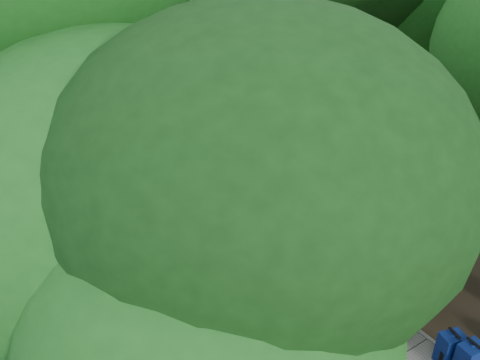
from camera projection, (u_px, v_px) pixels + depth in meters
ground at (290, 276)px, 10.77m from camera, size 120.00×120.00×0.00m
sand_beach at (86, 99)px, 22.72m from camera, size 40.00×22.00×0.02m
boardwalk at (265, 252)px, 11.49m from camera, size 2.00×12.00×0.12m
backpack_left_d at (333, 338)px, 8.60m from camera, size 0.40×0.34×0.52m
backpack_right_b at (469, 359)px, 8.00m from camera, size 0.46×0.35×0.78m
backpack_right_c at (451, 347)px, 8.27m from camera, size 0.48×0.40×0.72m
backpack_right_d at (397, 316)px, 9.06m from camera, size 0.42×0.33×0.59m
duffel_right_khaki at (394, 312)px, 9.25m from camera, size 0.72×0.79×0.44m
duffel_right_black at (351, 286)px, 9.97m from camera, size 0.61×0.73×0.40m
suitcase_on_boardwalk at (348, 341)px, 8.49m from camera, size 0.39×0.24×0.57m
lone_suitcase_on_sand at (154, 144)px, 16.90m from camera, size 0.42×0.26×0.63m
hat_white at (386, 353)px, 7.66m from camera, size 0.38×0.38×0.13m
kayak at (24, 158)px, 16.20m from camera, size 1.46×3.01×0.29m
sun_lounger at (208, 115)px, 19.79m from camera, size 0.54×1.63×0.52m
tree_right_c at (364, 47)px, 11.72m from camera, size 5.20×5.20×9.00m
tree_right_d at (356, 14)px, 14.37m from camera, size 5.32×5.32×9.75m
tree_right_e at (275, 20)px, 15.58m from camera, size 5.02×5.02×9.04m
tree_left_a at (218, 318)px, 4.76m from camera, size 4.16×4.16×6.94m
tree_left_c at (55, 87)px, 8.81m from camera, size 5.09×5.09×8.85m
tree_back_a at (43, 2)px, 19.70m from camera, size 5.25×5.25×9.09m
palm_right_a at (248, 35)px, 15.27m from camera, size 4.84×4.84×8.26m
palm_right_b at (223, 4)px, 19.02m from camera, size 4.74×4.74×9.16m
palm_right_c at (148, 24)px, 19.51m from camera, size 4.75×4.75×7.56m
rock_left_c at (218, 275)px, 10.56m from camera, size 0.57×0.51×0.31m
rock_left_d at (152, 237)px, 12.05m from camera, size 0.29×0.26×0.16m
rock_right_b at (413, 273)px, 10.69m from camera, size 0.45×0.40×0.25m
rock_right_c at (308, 224)px, 12.60m from camera, size 0.28×0.26×0.16m
rock_right_d at (286, 174)px, 15.07m from camera, size 0.59×0.53×0.32m
shrub_left_b at (201, 256)px, 10.81m from camera, size 0.86×0.86×0.77m
shrub_left_c at (95, 208)px, 12.47m from camera, size 1.17×1.17×1.06m
shrub_right_a at (418, 281)px, 9.93m from camera, size 1.00×1.00×0.90m
shrub_right_b at (321, 184)px, 13.49m from camera, size 1.40×1.40×1.26m
shrub_right_c at (245, 159)px, 15.53m from camera, size 0.91×0.91×0.82m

